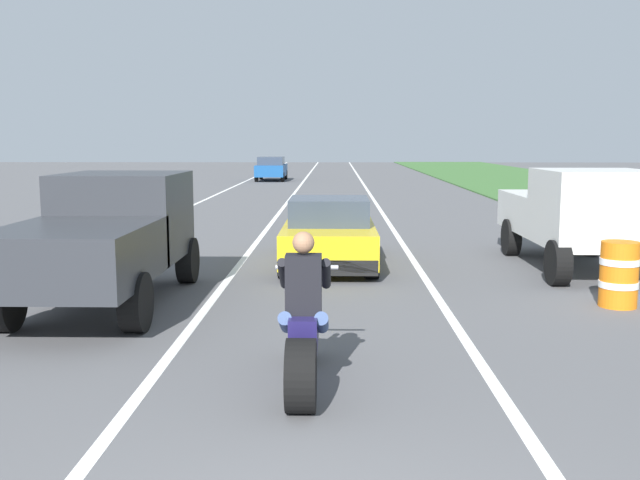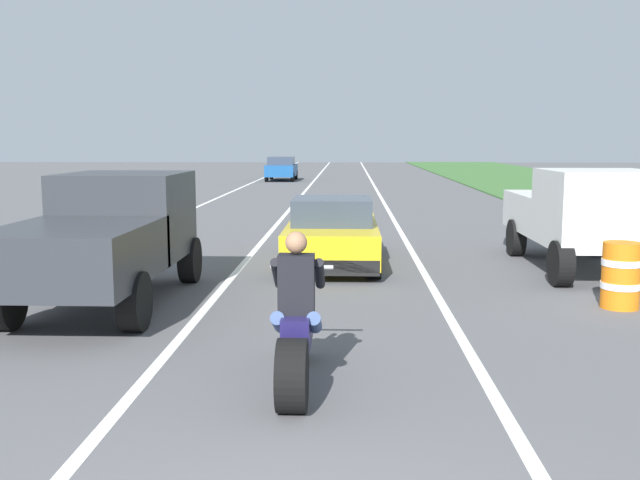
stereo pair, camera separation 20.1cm
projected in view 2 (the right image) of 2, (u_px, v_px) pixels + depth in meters
name	position (u px, v px, depth m)	size (l,w,h in m)	color
lane_stripe_left_solid	(174.00, 217.00, 23.74)	(0.14, 120.00, 0.01)	white
lane_stripe_right_solid	(393.00, 218.00, 23.46)	(0.14, 120.00, 0.01)	white
lane_stripe_centre_dashed	(283.00, 217.00, 23.60)	(0.14, 120.00, 0.01)	white
motorcycle_with_rider	(297.00, 333.00, 7.23)	(0.70, 2.21, 1.62)	black
sports_car_yellow	(332.00, 234.00, 14.61)	(1.84, 4.30, 1.37)	yellow
pickup_truck_left_lane_dark_grey	(108.00, 233.00, 11.03)	(2.02, 4.80, 1.98)	#2D3035
pickup_truck_right_shoulder_white	(582.00, 213.00, 14.00)	(2.02, 4.80, 1.98)	silver
construction_barrel_nearest	(621.00, 275.00, 10.80)	(0.58, 0.58, 1.00)	orange
distant_car_far_ahead	(282.00, 168.00, 45.18)	(1.80, 4.00, 1.50)	#194C8C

